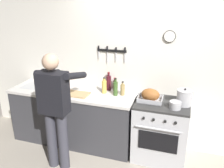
# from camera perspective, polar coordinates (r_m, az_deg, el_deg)

# --- Properties ---
(wall_back) EXTENTS (6.00, 0.13, 2.60)m
(wall_back) POSITION_cam_1_polar(r_m,az_deg,el_deg) (3.70, 9.72, 3.93)
(wall_back) COLOR white
(wall_back) RESTS_ON ground
(counter_block) EXTENTS (2.03, 0.65, 0.90)m
(counter_block) POSITION_cam_1_polar(r_m,az_deg,el_deg) (4.04, -9.17, -7.50)
(counter_block) COLOR #38383D
(counter_block) RESTS_ON ground
(stove) EXTENTS (0.76, 0.67, 0.90)m
(stove) POSITION_cam_1_polar(r_m,az_deg,el_deg) (3.68, 11.50, -10.76)
(stove) COLOR #BCBCC1
(stove) RESTS_ON ground
(person_cook) EXTENTS (0.51, 0.63, 1.66)m
(person_cook) POSITION_cam_1_polar(r_m,az_deg,el_deg) (3.28, -13.36, -4.98)
(person_cook) COLOR #383842
(person_cook) RESTS_ON ground
(roasting_pan) EXTENTS (0.35, 0.26, 0.19)m
(roasting_pan) POSITION_cam_1_polar(r_m,az_deg,el_deg) (3.45, 9.11, -2.74)
(roasting_pan) COLOR #B7B7BC
(roasting_pan) RESTS_ON stove
(stock_pot) EXTENTS (0.21, 0.21, 0.24)m
(stock_pot) POSITION_cam_1_polar(r_m,az_deg,el_deg) (3.44, 16.83, -3.09)
(stock_pot) COLOR #B7B7BC
(stock_pot) RESTS_ON stove
(saucepan) EXTENTS (0.16, 0.16, 0.10)m
(saucepan) POSITION_cam_1_polar(r_m,az_deg,el_deg) (3.31, 14.80, -4.86)
(saucepan) COLOR #B7B7BC
(saucepan) RESTS_ON stove
(cutting_board) EXTENTS (0.36, 0.24, 0.02)m
(cutting_board) POSITION_cam_1_polar(r_m,az_deg,el_deg) (3.70, -8.31, -2.39)
(cutting_board) COLOR tan
(cutting_board) RESTS_ON counter_block
(bottle_soy_sauce) EXTENTS (0.05, 0.05, 0.22)m
(bottle_soy_sauce) POSITION_cam_1_polar(r_m,az_deg,el_deg) (3.79, 0.64, -0.33)
(bottle_soy_sauce) COLOR black
(bottle_soy_sauce) RESTS_ON counter_block
(bottle_olive_oil) EXTENTS (0.07, 0.07, 0.27)m
(bottle_olive_oil) POSITION_cam_1_polar(r_m,az_deg,el_deg) (3.61, 0.84, -1.00)
(bottle_olive_oil) COLOR #385623
(bottle_olive_oil) RESTS_ON counter_block
(bottle_vinegar) EXTENTS (0.07, 0.07, 0.22)m
(bottle_vinegar) POSITION_cam_1_polar(r_m,az_deg,el_deg) (3.63, 2.54, -1.30)
(bottle_vinegar) COLOR #997F4C
(bottle_vinegar) RESTS_ON counter_block
(bottle_cooking_oil) EXTENTS (0.07, 0.07, 0.25)m
(bottle_cooking_oil) POSITION_cam_1_polar(r_m,az_deg,el_deg) (3.70, -1.87, -0.60)
(bottle_cooking_oil) COLOR gold
(bottle_cooking_oil) RESTS_ON counter_block
(bottle_wine_red) EXTENTS (0.08, 0.08, 0.30)m
(bottle_wine_red) POSITION_cam_1_polar(r_m,az_deg,el_deg) (3.81, -0.80, 0.35)
(bottle_wine_red) COLOR #47141E
(bottle_wine_red) RESTS_ON counter_block
(bottle_hot_sauce) EXTENTS (0.05, 0.05, 0.17)m
(bottle_hot_sauce) POSITION_cam_1_polar(r_m,az_deg,el_deg) (4.11, -11.04, 0.63)
(bottle_hot_sauce) COLOR red
(bottle_hot_sauce) RESTS_ON counter_block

